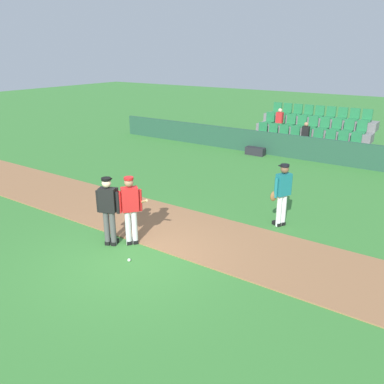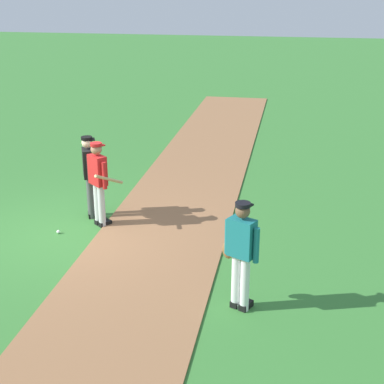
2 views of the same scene
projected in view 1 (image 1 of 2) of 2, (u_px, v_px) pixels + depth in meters
name	position (u px, v px, depth m)	size (l,w,h in m)	color
ground_plane	(133.00, 256.00, 9.24)	(80.00, 80.00, 0.00)	#387A33
infield_dirt_path	(179.00, 229.00, 10.66)	(28.00, 2.54, 0.03)	#936642
dugout_fence	(297.00, 147.00, 17.46)	(20.00, 0.16, 1.04)	#234C38
stadium_bleachers	(311.00, 138.00, 18.89)	(5.55, 2.95, 2.05)	slate
batter_red_jersey	(131.00, 208.00, 9.53)	(0.76, 0.67, 1.76)	silver
umpire_home_plate	(109.00, 207.00, 9.49)	(0.55, 0.42, 1.76)	#4C4C4C
runner_teal_jersey	(282.00, 193.00, 10.57)	(0.45, 0.60, 1.76)	white
baseball	(129.00, 260.00, 9.01)	(0.07, 0.07, 0.07)	white
equipment_bag	(255.00, 151.00, 18.19)	(0.90, 0.36, 0.36)	#232328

